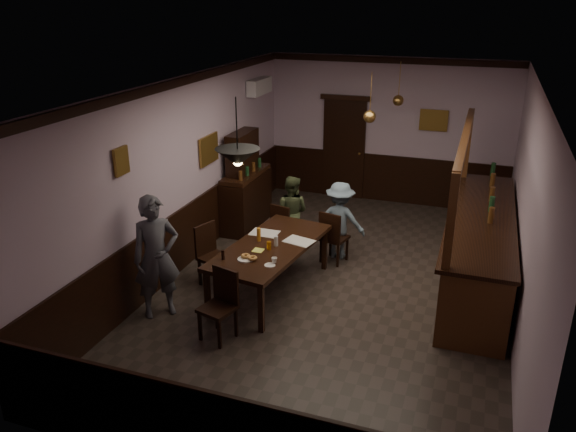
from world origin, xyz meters
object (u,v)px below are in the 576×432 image
at_px(person_seated_right, 340,220).
at_px(sideboard, 245,189).
at_px(person_seated_left, 291,212).
at_px(chair_far_right, 332,235).
at_px(dining_table, 270,249).
at_px(soda_can, 269,245).
at_px(pendant_brass_mid, 370,117).
at_px(chair_near, 221,301).
at_px(coffee_cup, 274,260).
at_px(pendant_iron, 238,157).
at_px(pendant_brass_far, 398,101).
at_px(chair_side, 211,252).
at_px(person_standing, 156,257).
at_px(chair_far_left, 283,226).
at_px(bar_counter, 478,246).

xyz_separation_m(person_seated_right, sideboard, (-2.00, 0.73, 0.07)).
bearing_deg(person_seated_left, chair_far_right, 156.34).
xyz_separation_m(dining_table, sideboard, (-1.35, 2.21, 0.04)).
height_order(soda_can, sideboard, sideboard).
bearing_deg(chair_far_right, dining_table, 77.65).
bearing_deg(pendant_brass_mid, chair_near, -108.94).
distance_m(dining_table, coffee_cup, 0.62).
xyz_separation_m(person_seated_left, pendant_iron, (0.13, -2.39, 1.62)).
relative_size(sideboard, pendant_brass_far, 2.25).
bearing_deg(chair_side, person_seated_right, -26.87).
relative_size(person_seated_right, pendant_brass_mid, 1.62).
distance_m(coffee_cup, soda_can, 0.46).
bearing_deg(person_seated_right, chair_side, 42.24).
xyz_separation_m(chair_near, chair_side, (-0.77, 1.26, 0.01)).
relative_size(chair_far_right, chair_side, 0.95).
bearing_deg(dining_table, chair_far_right, 63.19).
bearing_deg(person_seated_left, person_standing, 71.30).
distance_m(chair_far_right, pendant_brass_far, 3.05).
height_order(chair_near, soda_can, chair_near).
distance_m(chair_far_left, coffee_cup, 1.98).
bearing_deg(person_standing, bar_counter, -12.07).
height_order(chair_far_left, person_seated_left, person_seated_left).
relative_size(person_standing, pendant_brass_mid, 2.12).
distance_m(person_seated_right, soda_can, 1.75).
relative_size(person_standing, bar_counter, 0.42).
bearing_deg(person_seated_left, sideboard, -27.63).
bearing_deg(soda_can, chair_side, 174.55).
height_order(chair_far_right, person_seated_left, person_seated_left).
distance_m(dining_table, bar_counter, 3.15).
height_order(sideboard, bar_counter, bar_counter).
distance_m(chair_far_right, pendant_brass_mid, 2.00).
relative_size(soda_can, pendant_iron, 0.14).
bearing_deg(person_seated_right, person_seated_left, -9.33).
xyz_separation_m(person_standing, bar_counter, (4.06, 2.42, -0.28)).
bearing_deg(bar_counter, soda_can, -152.34).
bearing_deg(chair_far_right, pendant_brass_far, -88.55).
bearing_deg(chair_far_right, pendant_iron, 84.72).
distance_m(dining_table, chair_near, 1.34).
relative_size(chair_far_left, soda_can, 7.30).
bearing_deg(pendant_brass_far, chair_far_left, -122.49).
relative_size(chair_side, coffee_cup, 11.79).
bearing_deg(chair_far_right, sideboard, -12.63).
bearing_deg(chair_far_right, chair_side, 53.61).
distance_m(dining_table, pendant_brass_far, 4.11).
height_order(chair_far_right, pendant_brass_far, pendant_brass_far).
bearing_deg(person_seated_left, dining_table, 99.59).
relative_size(chair_near, person_seated_left, 0.72).
bearing_deg(bar_counter, sideboard, 168.15).
bearing_deg(chair_near, dining_table, 97.68).
distance_m(dining_table, soda_can, 0.20).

